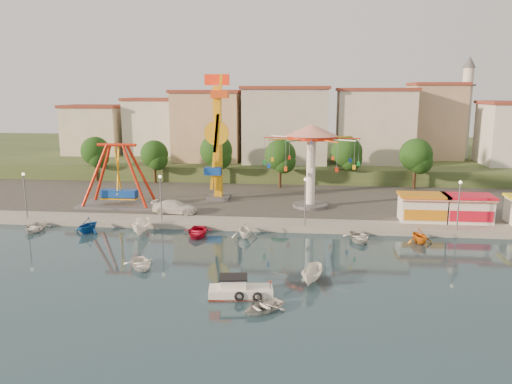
# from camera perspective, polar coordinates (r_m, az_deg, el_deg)

# --- Properties ---
(ground) EXTENTS (200.00, 200.00, 0.00)m
(ground) POSITION_cam_1_polar(r_m,az_deg,el_deg) (43.33, -5.41, -8.81)
(ground) COLOR #142D39
(ground) RESTS_ON ground
(quay_deck) EXTENTS (200.00, 100.00, 0.60)m
(quay_deck) POSITION_cam_1_polar(r_m,az_deg,el_deg) (103.18, 1.45, 3.30)
(quay_deck) COLOR #9E998E
(quay_deck) RESTS_ON ground
(asphalt_pad) EXTENTS (90.00, 28.00, 0.01)m
(asphalt_pad) POSITION_cam_1_polar(r_m,az_deg,el_deg) (71.74, -0.66, -0.08)
(asphalt_pad) COLOR #4C4944
(asphalt_pad) RESTS_ON quay_deck
(hill_terrace) EXTENTS (200.00, 60.00, 3.00)m
(hill_terrace) POSITION_cam_1_polar(r_m,az_deg,el_deg) (107.96, 1.68, 4.30)
(hill_terrace) COLOR #384C26
(hill_terrace) RESTS_ON ground
(pirate_ship_ride) EXTENTS (10.00, 5.00, 8.00)m
(pirate_ship_ride) POSITION_cam_1_polar(r_m,az_deg,el_deg) (65.17, -15.45, 1.71)
(pirate_ship_ride) COLOR #59595E
(pirate_ship_ride) RESTS_ON quay_deck
(kamikaze_tower) EXTENTS (3.22, 3.10, 16.50)m
(kamikaze_tower) POSITION_cam_1_polar(r_m,az_deg,el_deg) (66.09, -4.38, 5.91)
(kamikaze_tower) COLOR #59595E
(kamikaze_tower) RESTS_ON quay_deck
(wave_swinger) EXTENTS (11.60, 11.60, 10.40)m
(wave_swinger) POSITION_cam_1_polar(r_m,az_deg,el_deg) (62.07, 6.35, 5.13)
(wave_swinger) COLOR #59595E
(wave_swinger) RESTS_ON quay_deck
(booth_left) EXTENTS (5.40, 3.78, 3.08)m
(booth_left) POSITION_cam_1_polar(r_m,az_deg,el_deg) (59.12, 18.50, -1.65)
(booth_left) COLOR white
(booth_left) RESTS_ON quay_deck
(booth_mid) EXTENTS (5.40, 3.78, 3.08)m
(booth_mid) POSITION_cam_1_polar(r_m,az_deg,el_deg) (60.36, 23.03, -1.72)
(booth_mid) COLOR white
(booth_mid) RESTS_ON quay_deck
(lamp_post_0) EXTENTS (0.14, 0.14, 5.00)m
(lamp_post_0) POSITION_cam_1_polar(r_m,az_deg,el_deg) (63.05, -24.86, -0.47)
(lamp_post_0) COLOR #59595E
(lamp_post_0) RESTS_ON quay_deck
(lamp_post_1) EXTENTS (0.14, 0.14, 5.00)m
(lamp_post_1) POSITION_cam_1_polar(r_m,az_deg,el_deg) (56.53, -10.81, -0.87)
(lamp_post_1) COLOR #59595E
(lamp_post_1) RESTS_ON quay_deck
(lamp_post_2) EXTENTS (0.14, 0.14, 5.00)m
(lamp_post_2) POSITION_cam_1_polar(r_m,az_deg,el_deg) (54.11, 5.63, -1.27)
(lamp_post_2) COLOR #59595E
(lamp_post_2) RESTS_ON quay_deck
(lamp_post_3) EXTENTS (0.14, 0.14, 5.00)m
(lamp_post_3) POSITION_cam_1_polar(r_m,az_deg,el_deg) (56.33, 22.14, -1.57)
(lamp_post_3) COLOR #59595E
(lamp_post_3) RESTS_ON quay_deck
(tree_0) EXTENTS (4.60, 4.60, 7.19)m
(tree_0) POSITION_cam_1_polar(r_m,az_deg,el_deg) (84.64, -17.89, 4.47)
(tree_0) COLOR #382314
(tree_0) RESTS_ON quay_deck
(tree_1) EXTENTS (4.35, 4.35, 6.80)m
(tree_1) POSITION_cam_1_polar(r_m,az_deg,el_deg) (80.43, -11.55, 4.26)
(tree_1) COLOR #382314
(tree_1) RESTS_ON quay_deck
(tree_2) EXTENTS (5.02, 5.02, 7.85)m
(tree_2) POSITION_cam_1_polar(r_m,az_deg,el_deg) (77.48, -4.58, 4.72)
(tree_2) COLOR #382314
(tree_2) RESTS_ON quay_deck
(tree_3) EXTENTS (4.68, 4.68, 7.32)m
(tree_3) POSITION_cam_1_polar(r_m,az_deg,el_deg) (74.87, 2.78, 4.23)
(tree_3) COLOR #382314
(tree_3) RESTS_ON quay_deck
(tree_4) EXTENTS (4.86, 4.86, 7.60)m
(tree_4) POSITION_cam_1_polar(r_m,az_deg,el_deg) (77.90, 10.30, 4.49)
(tree_4) COLOR #382314
(tree_4) RESTS_ON quay_deck
(tree_5) EXTENTS (4.83, 4.83, 7.54)m
(tree_5) POSITION_cam_1_polar(r_m,az_deg,el_deg) (77.49, 17.80, 4.06)
(tree_5) COLOR #382314
(tree_5) RESTS_ON quay_deck
(building_0) EXTENTS (9.26, 9.53, 11.87)m
(building_0) POSITION_cam_1_polar(r_m,az_deg,el_deg) (95.65, -19.88, 7.18)
(building_0) COLOR beige
(building_0) RESTS_ON hill_terrace
(building_1) EXTENTS (12.33, 9.01, 8.63)m
(building_1) POSITION_cam_1_polar(r_m,az_deg,el_deg) (96.19, -11.92, 6.66)
(building_1) COLOR silver
(building_1) RESTS_ON hill_terrace
(building_2) EXTENTS (11.95, 9.28, 11.23)m
(building_2) POSITION_cam_1_polar(r_m,az_deg,el_deg) (93.44, -4.09, 7.54)
(building_2) COLOR tan
(building_2) RESTS_ON hill_terrace
(building_3) EXTENTS (12.59, 10.50, 9.20)m
(building_3) POSITION_cam_1_polar(r_m,az_deg,el_deg) (88.94, 4.40, 6.68)
(building_3) COLOR beige
(building_3) RESTS_ON hill_terrace
(building_4) EXTENTS (10.75, 9.23, 9.24)m
(building_4) POSITION_cam_1_polar(r_m,az_deg,el_deg) (92.90, 12.85, 6.65)
(building_4) COLOR beige
(building_4) RESTS_ON hill_terrace
(building_5) EXTENTS (12.77, 10.96, 11.21)m
(building_5) POSITION_cam_1_polar(r_m,az_deg,el_deg) (93.48, 21.18, 6.80)
(building_5) COLOR tan
(building_5) RESTS_ON hill_terrace
(minaret) EXTENTS (2.80, 2.80, 18.00)m
(minaret) POSITION_cam_1_polar(r_m,az_deg,el_deg) (97.81, 22.88, 9.17)
(minaret) COLOR silver
(minaret) RESTS_ON hill_terrace
(cabin_motorboat) EXTENTS (4.92, 2.42, 1.66)m
(cabin_motorboat) POSITION_cam_1_polar(r_m,az_deg,el_deg) (37.70, -1.93, -11.22)
(cabin_motorboat) COLOR white
(cabin_motorboat) RESTS_ON ground
(rowboat_a) EXTENTS (3.99, 4.35, 0.74)m
(rowboat_a) POSITION_cam_1_polar(r_m,az_deg,el_deg) (44.57, -13.05, -7.98)
(rowboat_a) COLOR white
(rowboat_a) RESTS_ON ground
(rowboat_b) EXTENTS (3.88, 3.87, 0.66)m
(rowboat_b) POSITION_cam_1_polar(r_m,az_deg,el_deg) (35.46, 0.78, -12.94)
(rowboat_b) COLOR silver
(rowboat_b) RESTS_ON ground
(skiff) EXTENTS (2.18, 3.77, 1.37)m
(skiff) POSITION_cam_1_polar(r_m,az_deg,el_deg) (40.27, 6.43, -9.40)
(skiff) COLOR white
(skiff) RESTS_ON ground
(van) EXTENTS (5.40, 2.43, 1.54)m
(van) POSITION_cam_1_polar(r_m,az_deg,el_deg) (60.40, -9.27, -1.70)
(van) COLOR white
(van) RESTS_ON quay_deck
(moored_boat_0) EXTENTS (3.24, 4.14, 0.78)m
(moored_boat_0) POSITION_cam_1_polar(r_m,az_deg,el_deg) (59.61, -24.00, -3.71)
(moored_boat_0) COLOR silver
(moored_boat_0) RESTS_ON ground
(moored_boat_1) EXTENTS (3.47, 3.79, 1.69)m
(moored_boat_1) POSITION_cam_1_polar(r_m,az_deg,el_deg) (56.72, -18.71, -3.58)
(moored_boat_1) COLOR #124B9D
(moored_boat_1) RESTS_ON ground
(moored_boat_2) EXTENTS (2.03, 4.32, 1.61)m
(moored_boat_2) POSITION_cam_1_polar(r_m,az_deg,el_deg) (54.51, -12.98, -3.90)
(moored_boat_2) COLOR white
(moored_boat_2) RESTS_ON ground
(moored_boat_3) EXTENTS (3.55, 4.59, 0.88)m
(moored_boat_3) POSITION_cam_1_polar(r_m,az_deg,el_deg) (52.96, -6.74, -4.55)
(moored_boat_3) COLOR red
(moored_boat_3) RESTS_ON ground
(moored_boat_4) EXTENTS (3.45, 3.74, 1.64)m
(moored_boat_4) POSITION_cam_1_polar(r_m,az_deg,el_deg) (51.99, -1.33, -4.34)
(moored_boat_4) COLOR white
(moored_boat_4) RESTS_ON ground
(moored_boat_6) EXTENTS (3.26, 4.23, 0.81)m
(moored_boat_6) POSITION_cam_1_polar(r_m,az_deg,el_deg) (51.95, 11.67, -5.07)
(moored_boat_6) COLOR silver
(moored_boat_6) RESTS_ON ground
(moored_boat_7) EXTENTS (3.20, 3.47, 1.53)m
(moored_boat_7) POSITION_cam_1_polar(r_m,az_deg,el_deg) (52.78, 18.19, -4.75)
(moored_boat_7) COLOR orange
(moored_boat_7) RESTS_ON ground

